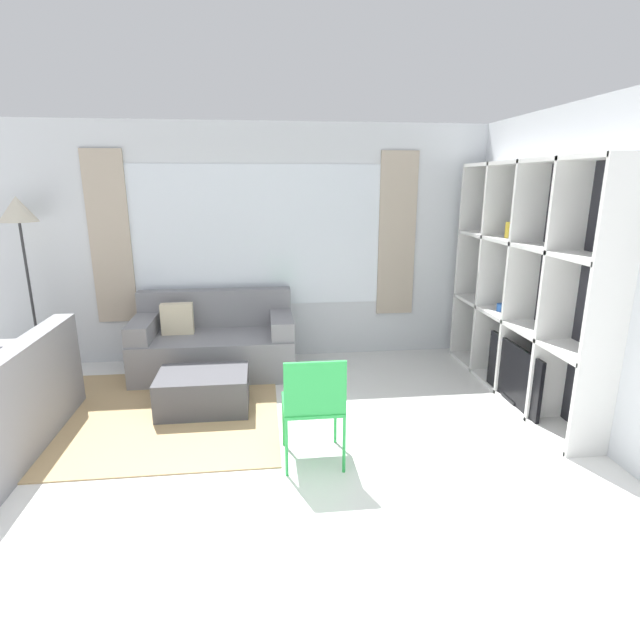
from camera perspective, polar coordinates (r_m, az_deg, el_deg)
ground_plane at (r=3.22m, az=-6.35°, el=-24.27°), size 16.00×16.00×0.00m
wall_back at (r=5.89m, az=-7.06°, el=8.57°), size 6.51×0.11×2.70m
wall_right at (r=4.98m, az=25.82°, el=5.82°), size 0.07×4.54×2.70m
area_rug at (r=4.92m, az=-20.09°, el=-10.11°), size 2.54×2.07×0.01m
shelving_unit at (r=5.14m, az=22.45°, el=3.39°), size 0.34×2.46×2.25m
couch_main at (r=5.67m, az=-11.95°, el=-2.65°), size 1.72×0.88×0.87m
ottoman at (r=4.80m, az=-13.16°, el=-7.94°), size 0.82×0.60×0.36m
floor_lamp at (r=6.08m, az=-31.18°, el=9.85°), size 0.38×0.38×1.92m
folding_chair at (r=3.67m, az=-0.75°, el=-9.24°), size 0.44×0.46×0.86m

